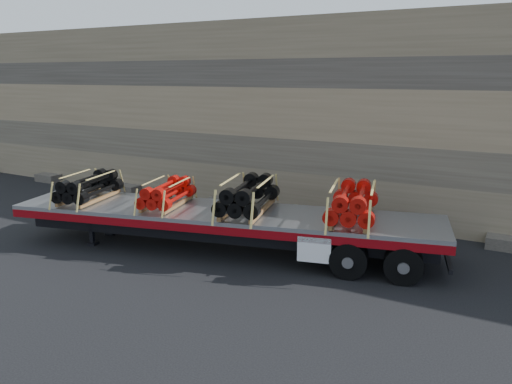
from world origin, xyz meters
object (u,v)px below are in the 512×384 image
bundle_midrear (248,197)px  bundle_rear (353,204)px  bundle_front (89,188)px  trailer (222,231)px  bundle_midfront (167,194)px

bundle_midrear → bundle_rear: bundle_midrear is taller
bundle_front → bundle_midrear: (5.00, 1.18, 0.05)m
trailer → bundle_midfront: bundle_midfront is taller
bundle_midfront → bundle_midrear: bearing=-0.0°
bundle_midrear → bundle_rear: size_ratio=1.01×
trailer → bundle_midrear: 1.32m
bundle_midfront → bundle_rear: bearing=0.0°
trailer → bundle_rear: size_ratio=4.99×
trailer → bundle_rear: 3.85m
bundle_midfront → trailer: bearing=-0.0°
bundle_midfront → bundle_front: bearing=-180.0°
bundle_front → bundle_rear: bearing=0.0°
trailer → bundle_midrear: (0.76, 0.18, 1.07)m
bundle_front → bundle_midrear: size_ratio=0.88×
bundle_rear → trailer: bearing=-180.0°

